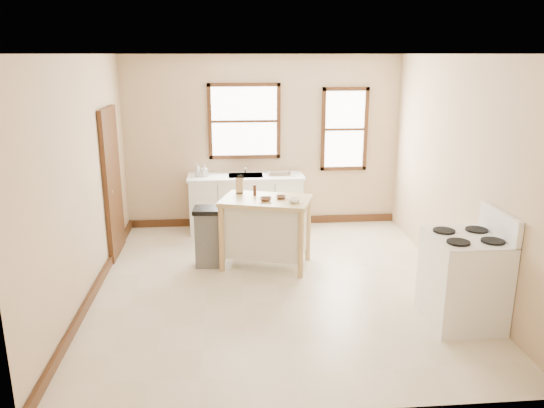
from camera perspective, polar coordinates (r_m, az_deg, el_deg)
The scene contains 23 objects.
floor at distance 6.76m, azimuth 0.55°, elevation -8.63°, with size 5.00×5.00×0.00m, color beige.
ceiling at distance 6.15m, azimuth 0.62°, elevation 15.85°, with size 5.00×5.00×0.00m, color white.
wall_back at distance 8.76m, azimuth -0.99°, elevation 6.65°, with size 4.50×0.04×2.80m, color beige.
wall_left at distance 6.50m, azimuth -19.60°, elevation 2.47°, with size 0.04×5.00×2.80m, color beige.
wall_right at distance 6.89m, azimuth 19.57°, elevation 3.21°, with size 0.04×5.00×2.80m, color beige.
window_main at distance 8.67m, azimuth -3.00°, elevation 8.87°, with size 1.17×0.06×1.22m, color #3E2011, non-canonical shape.
window_side at distance 8.90m, azimuth 7.80°, elevation 7.96°, with size 0.77×0.06×1.37m, color #3E2011, non-canonical shape.
door_left at distance 7.80m, azimuth -16.78°, elevation 2.19°, with size 0.06×0.90×2.10m, color #3E2011.
baseboard_back at distance 9.04m, azimuth -0.94°, elevation -1.80°, with size 4.50×0.04×0.12m, color #3E2011.
baseboard_left at distance 6.90m, azimuth -18.33°, elevation -8.40°, with size 0.04×5.00×0.12m, color #3E2011.
sink_counter at distance 8.65m, azimuth -2.81°, elevation 0.13°, with size 1.86×0.62×0.92m, color white, non-canonical shape.
faucet at distance 8.69m, azimuth -2.90°, elevation 4.08°, with size 0.03×0.03×0.22m, color silver.
soap_bottle_a at distance 8.52m, azimuth -8.03°, elevation 3.68°, with size 0.08×0.08×0.22m, color #B2B2B2.
soap_bottle_b at distance 8.48m, azimuth -7.27°, elevation 3.59°, with size 0.09×0.09×0.20m, color #B2B2B2.
dish_rack at distance 8.52m, azimuth 0.74°, elevation 3.40°, with size 0.36×0.27×0.09m, color silver, non-canonical shape.
kitchen_island at distance 7.18m, azimuth -0.66°, elevation -3.07°, with size 1.16×0.74×0.95m, color tan, non-canonical shape.
knife_block at distance 7.31m, azimuth -3.52°, elevation 1.95°, with size 0.10×0.10×0.20m, color tan, non-canonical shape.
pepper_grinder at distance 7.18m, azimuth -1.87°, elevation 1.51°, with size 0.04×0.04×0.15m, color #432112.
bowl_a at distance 6.93m, azimuth -0.69°, elevation 0.52°, with size 0.17×0.17×0.04m, color brown.
bowl_b at distance 7.04m, azimuth 0.97°, elevation 0.74°, with size 0.15×0.15×0.04m, color brown.
bowl_c at distance 6.85m, azimuth 2.43°, elevation 0.37°, with size 0.16×0.16×0.05m, color white.
trash_bin at distance 7.26m, azimuth -6.69°, elevation -3.51°, with size 0.42×0.35×0.81m, color #5C5C5A, non-canonical shape.
gas_stove at distance 5.99m, azimuth 19.98°, elevation -6.49°, with size 0.78×0.79×1.24m, color white, non-canonical shape.
Camera 1 is at (-0.59, -6.12, 2.80)m, focal length 35.00 mm.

